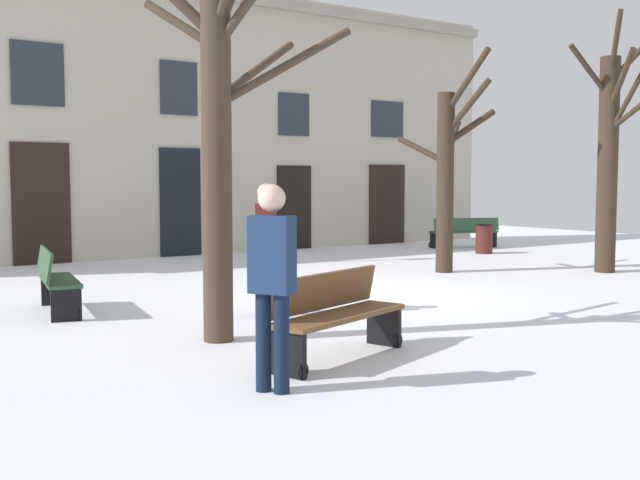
{
  "coord_description": "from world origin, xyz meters",
  "views": [
    {
      "loc": [
        -7.72,
        -9.71,
        1.88
      ],
      "look_at": [
        0.0,
        1.56,
        0.81
      ],
      "focal_mm": 43.09,
      "sensor_mm": 36.0,
      "label": 1
    }
  ],
  "objects_px": {
    "streetlamp": "(212,161)",
    "bench_far_corner": "(56,280)",
    "tree_left_of_center": "(219,133)",
    "litter_bin": "(484,239)",
    "bench_by_litter_bin": "(464,232)",
    "tree_right_of_center": "(447,171)",
    "person_near_bench": "(266,241)",
    "bench_near_center_tree": "(335,314)",
    "tree_near_facade": "(609,154)",
    "person_by_shop_door": "(272,276)"
  },
  "relations": [
    {
      "from": "tree_right_of_center",
      "to": "tree_left_of_center",
      "type": "relative_size",
      "value": 0.92
    },
    {
      "from": "person_near_bench",
      "to": "bench_far_corner",
      "type": "bearing_deg",
      "value": -83.58
    },
    {
      "from": "tree_near_facade",
      "to": "person_by_shop_door",
      "type": "bearing_deg",
      "value": -159.72
    },
    {
      "from": "tree_right_of_center",
      "to": "streetlamp",
      "type": "relative_size",
      "value": 1.18
    },
    {
      "from": "tree_near_facade",
      "to": "person_near_bench",
      "type": "relative_size",
      "value": 2.8
    },
    {
      "from": "tree_near_facade",
      "to": "bench_by_litter_bin",
      "type": "bearing_deg",
      "value": 73.57
    },
    {
      "from": "tree_left_of_center",
      "to": "person_by_shop_door",
      "type": "xyz_separation_m",
      "value": [
        -0.63,
        -2.23,
        -1.37
      ]
    },
    {
      "from": "tree_near_facade",
      "to": "tree_right_of_center",
      "type": "distance_m",
      "value": 3.26
    },
    {
      "from": "bench_by_litter_bin",
      "to": "tree_near_facade",
      "type": "bearing_deg",
      "value": 95.19
    },
    {
      "from": "person_by_shop_door",
      "to": "person_near_bench",
      "type": "height_order",
      "value": "person_by_shop_door"
    },
    {
      "from": "tree_left_of_center",
      "to": "litter_bin",
      "type": "xyz_separation_m",
      "value": [
        10.4,
        5.72,
        -2.04
      ]
    },
    {
      "from": "tree_right_of_center",
      "to": "bench_near_center_tree",
      "type": "relative_size",
      "value": 2.28
    },
    {
      "from": "bench_near_center_tree",
      "to": "litter_bin",
      "type": "bearing_deg",
      "value": 17.42
    },
    {
      "from": "tree_right_of_center",
      "to": "bench_near_center_tree",
      "type": "xyz_separation_m",
      "value": [
        -6.3,
        -4.91,
        -1.58
      ]
    },
    {
      "from": "bench_by_litter_bin",
      "to": "person_near_bench",
      "type": "xyz_separation_m",
      "value": [
        -9.86,
        -6.01,
        0.58
      ]
    },
    {
      "from": "bench_by_litter_bin",
      "to": "litter_bin",
      "type": "bearing_deg",
      "value": 83.97
    },
    {
      "from": "tree_left_of_center",
      "to": "bench_far_corner",
      "type": "xyz_separation_m",
      "value": [
        -1.08,
        2.97,
        -1.94
      ]
    },
    {
      "from": "tree_left_of_center",
      "to": "bench_by_litter_bin",
      "type": "height_order",
      "value": "tree_left_of_center"
    },
    {
      "from": "bench_by_litter_bin",
      "to": "tree_left_of_center",
      "type": "bearing_deg",
      "value": 54.38
    },
    {
      "from": "person_by_shop_door",
      "to": "bench_by_litter_bin",
      "type": "bearing_deg",
      "value": 96.74
    },
    {
      "from": "tree_right_of_center",
      "to": "tree_left_of_center",
      "type": "xyz_separation_m",
      "value": [
        -6.86,
        -3.39,
        0.36
      ]
    },
    {
      "from": "bench_by_litter_bin",
      "to": "person_near_bench",
      "type": "relative_size",
      "value": 1.06
    },
    {
      "from": "person_by_shop_door",
      "to": "person_near_bench",
      "type": "relative_size",
      "value": 1.01
    },
    {
      "from": "tree_left_of_center",
      "to": "person_by_shop_door",
      "type": "distance_m",
      "value": 2.7
    },
    {
      "from": "tree_near_facade",
      "to": "litter_bin",
      "type": "distance_m",
      "value": 4.75
    },
    {
      "from": "streetlamp",
      "to": "litter_bin",
      "type": "relative_size",
      "value": 5.01
    },
    {
      "from": "tree_right_of_center",
      "to": "litter_bin",
      "type": "distance_m",
      "value": 4.56
    },
    {
      "from": "bench_near_center_tree",
      "to": "person_near_bench",
      "type": "distance_m",
      "value": 2.86
    },
    {
      "from": "person_by_shop_door",
      "to": "litter_bin",
      "type": "bearing_deg",
      "value": 93.93
    },
    {
      "from": "bench_far_corner",
      "to": "litter_bin",
      "type": "bearing_deg",
      "value": -66.61
    },
    {
      "from": "litter_bin",
      "to": "bench_by_litter_bin",
      "type": "height_order",
      "value": "bench_by_litter_bin"
    },
    {
      "from": "tree_right_of_center",
      "to": "tree_near_facade",
      "type": "bearing_deg",
      "value": -35.53
    },
    {
      "from": "tree_left_of_center",
      "to": "person_near_bench",
      "type": "bearing_deg",
      "value": 41.94
    },
    {
      "from": "tree_right_of_center",
      "to": "streetlamp",
      "type": "bearing_deg",
      "value": 131.47
    },
    {
      "from": "streetlamp",
      "to": "bench_far_corner",
      "type": "xyz_separation_m",
      "value": [
        -4.56,
        -4.23,
        -1.83
      ]
    },
    {
      "from": "streetlamp",
      "to": "tree_right_of_center",
      "type": "bearing_deg",
      "value": -48.53
    },
    {
      "from": "tree_left_of_center",
      "to": "streetlamp",
      "type": "distance_m",
      "value": 8.01
    },
    {
      "from": "bench_by_litter_bin",
      "to": "tree_right_of_center",
      "type": "bearing_deg",
      "value": 62.98
    },
    {
      "from": "streetlamp",
      "to": "bench_far_corner",
      "type": "height_order",
      "value": "streetlamp"
    },
    {
      "from": "bench_far_corner",
      "to": "streetlamp",
      "type": "bearing_deg",
      "value": -37.23
    },
    {
      "from": "tree_near_facade",
      "to": "streetlamp",
      "type": "relative_size",
      "value": 1.37
    },
    {
      "from": "litter_bin",
      "to": "bench_near_center_tree",
      "type": "height_order",
      "value": "bench_near_center_tree"
    },
    {
      "from": "tree_left_of_center",
      "to": "tree_right_of_center",
      "type": "bearing_deg",
      "value": 26.31
    },
    {
      "from": "bench_near_center_tree",
      "to": "tree_right_of_center",
      "type": "bearing_deg",
      "value": 19.02
    },
    {
      "from": "tree_near_facade",
      "to": "litter_bin",
      "type": "bearing_deg",
      "value": 77.87
    },
    {
      "from": "person_near_bench",
      "to": "streetlamp",
      "type": "bearing_deg",
      "value": -156.55
    },
    {
      "from": "streetlamp",
      "to": "bench_near_center_tree",
      "type": "height_order",
      "value": "streetlamp"
    },
    {
      "from": "bench_by_litter_bin",
      "to": "person_near_bench",
      "type": "bearing_deg",
      "value": 52.98
    },
    {
      "from": "tree_near_facade",
      "to": "bench_far_corner",
      "type": "distance_m",
      "value": 10.84
    },
    {
      "from": "tree_near_facade",
      "to": "bench_near_center_tree",
      "type": "relative_size",
      "value": 2.64
    }
  ]
}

